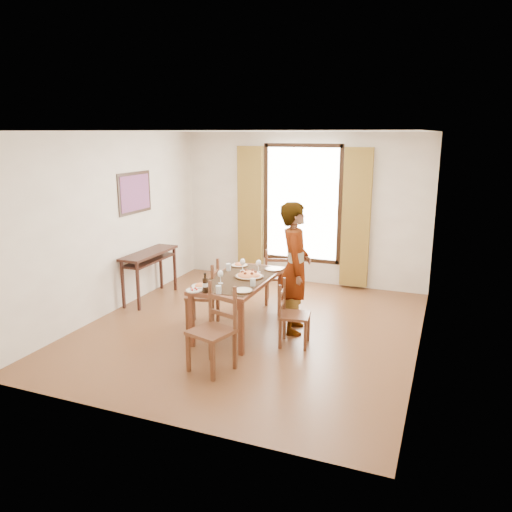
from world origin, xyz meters
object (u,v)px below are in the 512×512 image
(man, at_px, (295,268))
(dining_table, at_px, (239,283))
(console_table, at_px, (149,259))
(pasta_platter, at_px, (249,274))

(man, bearing_deg, dining_table, 95.18)
(console_table, distance_m, dining_table, 2.02)
(dining_table, height_order, man, man)
(console_table, distance_m, man, 2.66)
(dining_table, distance_m, man, 0.79)
(man, relative_size, pasta_platter, 4.50)
(man, height_order, pasta_platter, man)
(console_table, bearing_deg, pasta_platter, -17.18)
(console_table, bearing_deg, dining_table, -20.17)
(pasta_platter, bearing_deg, dining_table, -146.69)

